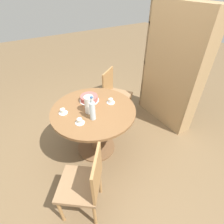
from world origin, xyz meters
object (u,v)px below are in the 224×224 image
coffee_pot (89,104)px  cup_a (63,111)px  chair_b (85,183)px  bookshelf (171,73)px  water_bottle (92,110)px  chair_a (115,93)px  cup_c (80,121)px  cup_b (111,101)px  cake_main (89,98)px

coffee_pot → cup_a: coffee_pot is taller
chair_b → bookshelf: (-0.77, 1.93, 0.42)m
coffee_pot → bookshelf: bearing=92.1°
chair_b → water_bottle: bearing=-177.6°
chair_a → bookshelf: bookshelf is taller
cup_c → cup_a: bearing=-160.3°
cup_b → water_bottle: bearing=-64.0°
water_bottle → cup_c: size_ratio=2.82×
water_bottle → cake_main: size_ratio=1.18×
chair_a → coffee_pot: size_ratio=3.39×
chair_b → cake_main: bearing=-171.8°
cup_a → cup_b: bearing=79.1°
chair_a → chair_b: bearing=-167.0°
cake_main → cup_a: size_ratio=2.40×
chair_a → cup_a: 1.18m
chair_a → coffee_pot: (0.58, -0.76, 0.39)m
cake_main → chair_b: bearing=-29.6°
chair_a → cup_b: 0.75m
chair_b → bookshelf: size_ratio=0.47×
water_bottle → cup_a: 0.42m
chair_a → bookshelf: (0.52, 0.74, 0.42)m
chair_a → chair_b: (1.29, -1.19, 0.00)m
cup_a → cup_c: 0.31m
bookshelf → cup_b: size_ratio=16.92×
water_bottle → cup_c: 0.20m
chair_a → cup_c: chair_a is taller
water_bottle → chair_a: bearing=132.7°
chair_a → cake_main: 0.80m
cake_main → cup_c: size_ratio=2.40×
cup_b → cup_c: same height
cup_b → cup_a: bearing=-100.9°
bookshelf → water_bottle: bookshelf is taller
cup_a → cup_b: same height
chair_b → cup_b: size_ratio=7.98×
chair_a → cup_c: 1.23m
cake_main → cup_c: (0.37, -0.31, -0.01)m
cake_main → bookshelf: bearing=82.8°
chair_b → cup_b: chair_b is taller
chair_b → cup_c: size_ratio=7.98×
cup_a → cup_b: 0.65m
cake_main → water_bottle: bearing=-19.4°
chair_b → cup_b: (-0.75, 0.77, 0.30)m
bookshelf → cake_main: (-0.18, -1.39, -0.11)m
chair_b → cup_a: chair_b is taller
chair_b → cup_a: bearing=-150.6°
coffee_pot → cup_c: 0.26m
water_bottle → chair_b: bearing=-35.4°
chair_b → cup_b: 1.11m
water_bottle → cup_b: (-0.18, 0.36, -0.10)m
bookshelf → cup_a: size_ratio=16.92×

